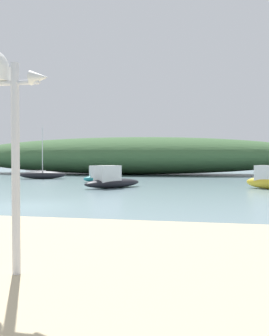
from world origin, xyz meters
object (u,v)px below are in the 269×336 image
(motorboat_outer_mooring, at_px, (111,180))
(sailboat_far_right, at_px, (43,175))
(motorboat_by_sandbar, at_px, (268,180))
(motorboat_east_reach, at_px, (97,176))

(motorboat_outer_mooring, distance_m, sailboat_far_right, 12.96)
(motorboat_by_sandbar, xyz_separation_m, motorboat_east_reach, (-12.67, 4.39, -0.08))
(motorboat_by_sandbar, height_order, motorboat_east_reach, motorboat_by_sandbar)
(motorboat_east_reach, bearing_deg, motorboat_by_sandbar, -19.13)
(motorboat_by_sandbar, distance_m, motorboat_outer_mooring, 10.04)
(motorboat_east_reach, relative_size, sailboat_far_right, 0.50)
(motorboat_outer_mooring, bearing_deg, motorboat_by_sandbar, 6.86)
(motorboat_east_reach, height_order, sailboat_far_right, sailboat_far_right)
(motorboat_outer_mooring, height_order, motorboat_east_reach, motorboat_outer_mooring)
(motorboat_by_sandbar, distance_m, motorboat_east_reach, 13.41)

